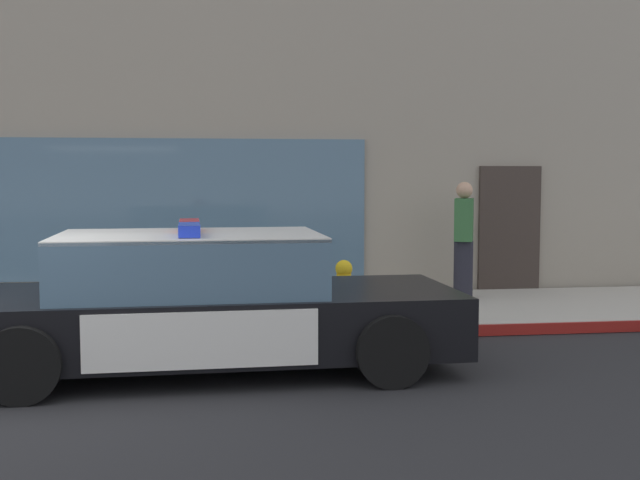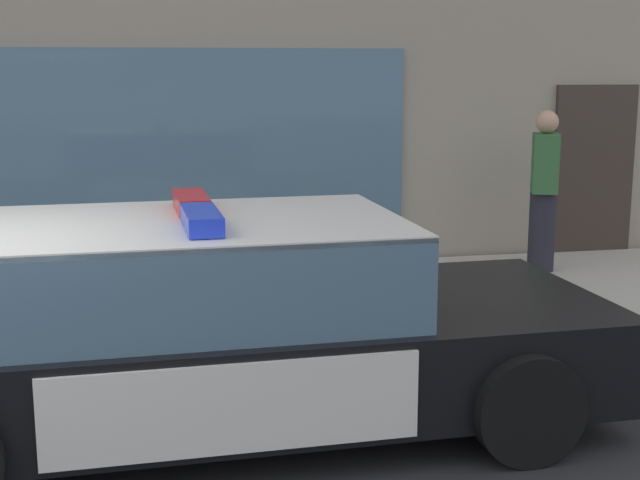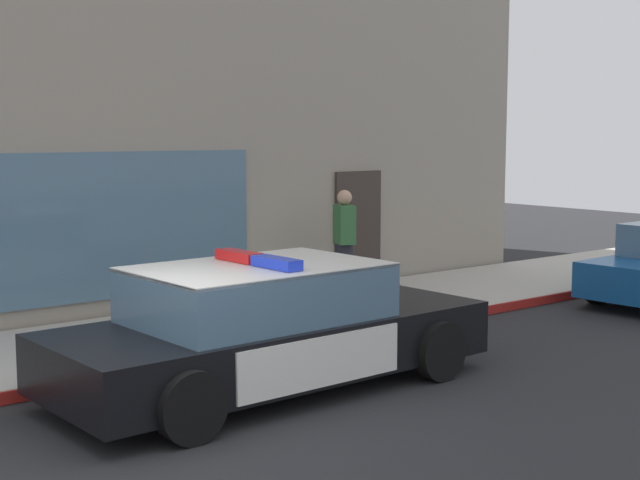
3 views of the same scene
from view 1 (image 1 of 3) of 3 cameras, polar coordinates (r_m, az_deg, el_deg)
The scene contains 6 objects.
sidewalk at distance 10.82m, azimuth -18.23°, elevation -5.52°, with size 48.00×2.81×0.15m, color #B2ADA3.
curb_red_paint at distance 9.45m, azimuth -19.79°, elevation -7.03°, with size 28.80×0.04×0.14m, color maroon.
storefront_building at distance 17.16m, azimuth -12.14°, elevation 14.31°, with size 19.59×9.96×9.69m.
police_cruiser at distance 7.96m, azimuth -8.38°, elevation -4.54°, with size 4.98×2.20×1.49m.
fire_hydrant at distance 10.08m, azimuth 1.77°, elevation -3.57°, with size 0.34×0.39×0.73m.
pedestrian_on_sidewalk at distance 11.65m, azimuth 10.38°, elevation 0.01°, with size 0.39×0.47×1.71m.
Camera 1 is at (1.96, -7.11, 1.95)m, focal length 44.12 mm.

